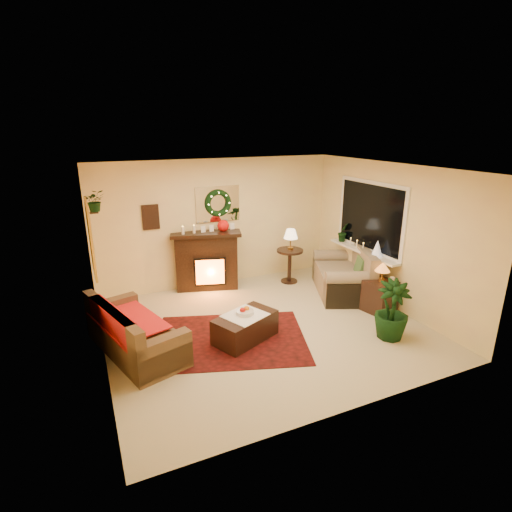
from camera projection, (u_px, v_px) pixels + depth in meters
name	position (u px, v px, depth m)	size (l,w,h in m)	color
floor	(265.00, 327.00, 6.65)	(5.00, 5.00, 0.00)	beige
ceiling	(266.00, 169.00, 5.84)	(5.00, 5.00, 0.00)	white
wall_back	(218.00, 223.00, 8.19)	(5.00, 5.00, 0.00)	#EFD88C
wall_front	(355.00, 311.00, 4.29)	(5.00, 5.00, 0.00)	#EFD88C
wall_left	(95.00, 277.00, 5.27)	(4.50, 4.50, 0.00)	#EFD88C
wall_right	(390.00, 236.00, 7.22)	(4.50, 4.50, 0.00)	#EFD88C
area_rug	(231.00, 339.00, 6.27)	(2.31, 1.73, 0.01)	#4E0E0E
sofa	(135.00, 325.00, 5.82)	(0.80, 1.82, 0.78)	brown
red_throw	(128.00, 320.00, 5.92)	(0.78, 1.27, 0.02)	red
fireplace	(207.00, 263.00, 8.11)	(1.23, 0.39, 1.12)	black
poinsettia	(223.00, 226.00, 7.97)	(0.23, 0.23, 0.23)	red
mantel_candle_a	(183.00, 231.00, 7.73)	(0.06, 0.06, 0.17)	white
mantel_candle_b	(194.00, 230.00, 7.82)	(0.06, 0.06, 0.17)	white
mantel_mirror	(218.00, 204.00, 8.05)	(0.92, 0.02, 0.72)	white
wreath	(218.00, 203.00, 8.01)	(0.55, 0.55, 0.11)	#194719
wall_art	(151.00, 217.00, 7.57)	(0.32, 0.03, 0.48)	#381E11
gold_mirror	(91.00, 238.00, 5.39)	(0.03, 0.84, 1.00)	gold
hanging_plant	(96.00, 211.00, 6.03)	(0.33, 0.28, 0.36)	#194719
loveseat	(342.00, 272.00, 7.95)	(0.94, 1.62, 0.94)	tan
window_frame	(370.00, 217.00, 7.61)	(0.03, 1.86, 1.36)	white
window_glass	(370.00, 217.00, 7.61)	(0.02, 1.70, 1.22)	black
window_sill	(363.00, 251.00, 7.78)	(0.22, 1.86, 0.04)	white
mini_tree	(377.00, 249.00, 7.35)	(0.22, 0.22, 0.33)	white
sill_plant	(343.00, 232.00, 8.33)	(0.29, 0.23, 0.52)	#23571B
side_table_round	(289.00, 267.00, 8.51)	(0.56, 0.56, 0.72)	#563616
lamp_cream	(291.00, 242.00, 8.35)	(0.29, 0.29, 0.45)	#FFE1AC
end_table_square	(379.00, 297.00, 7.16)	(0.47, 0.47, 0.58)	black
lamp_tiffany	(382.00, 273.00, 7.00)	(0.26, 0.26, 0.38)	orange
coffee_table	(245.00, 327.00, 6.21)	(0.99, 0.54, 0.41)	#503112
fruit_bowl	(245.00, 312.00, 6.17)	(0.27, 0.27, 0.06)	silver
floor_palm	(392.00, 311.00, 6.20)	(1.58, 1.58, 2.83)	#10380F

